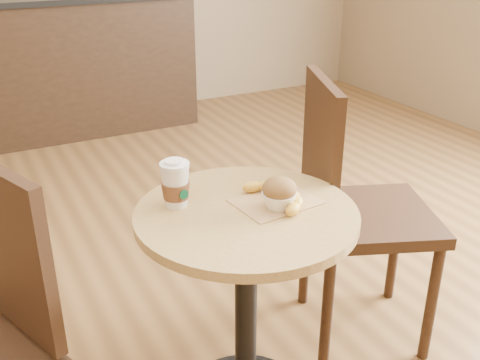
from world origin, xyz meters
The scene contains 7 objects.
cafe_table centered at (0.03, 0.03, 0.51)m, with size 0.65×0.65×0.75m.
chair_right centered at (0.57, 0.20, 0.57)m, with size 0.59×0.59×1.03m.
service_counter centered at (0.00, 3.18, 0.52)m, with size 2.30×0.65×1.04m.
kraft_bag centered at (0.13, 0.03, 0.75)m, with size 0.24×0.18×0.00m, color #AB8252.
coffee_cup centered at (-0.14, 0.15, 0.81)m, with size 0.09×0.09×0.14m.
muffin centered at (0.12, 0.00, 0.80)m, with size 0.10×0.10×0.09m.
banana centered at (0.14, 0.03, 0.77)m, with size 0.15×0.25×0.03m, color gold, non-canonical shape.
Camera 1 is at (-0.65, -1.24, 1.50)m, focal length 42.00 mm.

